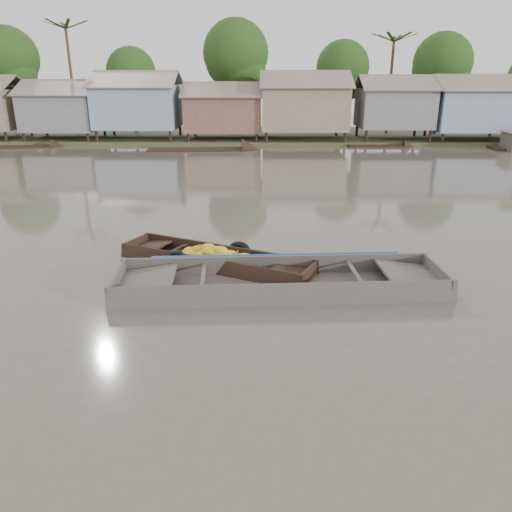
{
  "coord_description": "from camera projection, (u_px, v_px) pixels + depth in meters",
  "views": [
    {
      "loc": [
        -0.57,
        -11.13,
        5.13
      ],
      "look_at": [
        -0.78,
        0.69,
        0.8
      ],
      "focal_mm": 35.0,
      "sensor_mm": 36.0,
      "label": 1
    }
  ],
  "objects": [
    {
      "name": "riverbank",
      "position": [
        309.0,
        100.0,
        41.02
      ],
      "size": [
        120.0,
        12.47,
        10.22
      ],
      "color": "#384723",
      "rests_on": "ground"
    },
    {
      "name": "ground",
      "position": [
        287.0,
        297.0,
        12.21
      ],
      "size": [
        120.0,
        120.0,
        0.0
      ],
      "primitive_type": "plane",
      "color": "#524C3F",
      "rests_on": "ground"
    },
    {
      "name": "viewer_boat",
      "position": [
        280.0,
        285.0,
        12.68
      ],
      "size": [
        8.41,
        2.73,
        0.67
      ],
      "rotation": [
        0.0,
        0.0,
        0.07
      ],
      "color": "#403B36",
      "rests_on": "ground"
    },
    {
      "name": "distant_boats",
      "position": [
        466.0,
        149.0,
        34.72
      ],
      "size": [
        49.02,
        15.69,
        1.38
      ],
      "color": "black",
      "rests_on": "ground"
    },
    {
      "name": "banana_boat",
      "position": [
        213.0,
        259.0,
        14.22
      ],
      "size": [
        5.79,
        3.66,
        0.82
      ],
      "rotation": [
        0.0,
        0.0,
        -0.43
      ],
      "color": "black",
      "rests_on": "ground"
    }
  ]
}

